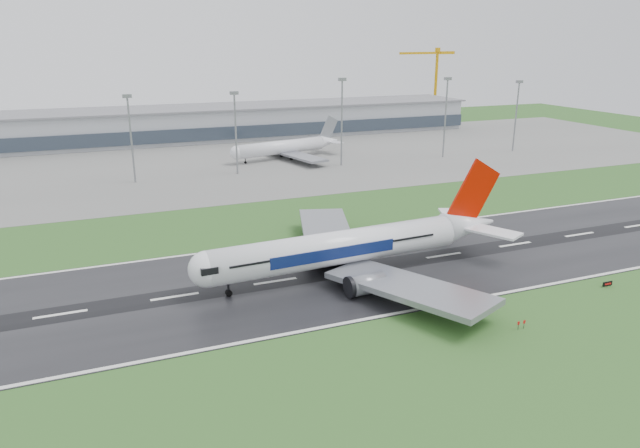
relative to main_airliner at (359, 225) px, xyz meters
name	(u,v)px	position (x,y,z in m)	size (l,w,h in m)	color
ground	(444,256)	(22.45, 1.86, -10.50)	(520.00, 520.00, 0.00)	#27531E
runway	(444,255)	(22.45, 1.86, -10.45)	(400.00, 45.00, 0.10)	black
apron	(277,157)	(22.45, 126.86, -10.46)	(400.00, 130.00, 0.08)	slate
terminal	(241,122)	(22.45, 186.86, -3.00)	(240.00, 36.00, 15.00)	#95989F
main_airliner	(359,225)	(0.00, 0.00, 0.00)	(70.47, 67.12, 20.81)	white
parked_airliner	(285,140)	(25.04, 123.29, -2.69)	(52.79, 49.15, 15.47)	silver
tower_crane	(436,85)	(146.55, 201.86, 10.99)	(43.44, 2.37, 42.99)	#D18E09
runway_sign	(607,284)	(42.91, -24.83, -9.98)	(2.30, 0.26, 1.04)	black
floodmast_1	(131,141)	(-36.45, 101.86, 3.81)	(0.64, 0.64, 28.62)	gray
floodmast_2	(236,135)	(-0.49, 101.86, 3.75)	(0.64, 0.64, 28.50)	gray
floodmast_3	(342,124)	(41.01, 101.86, 5.61)	(0.64, 0.64, 32.23)	gray
floodmast_4	(445,119)	(87.67, 101.86, 5.22)	(0.64, 0.64, 31.45)	gray
floodmast_5	(516,118)	(123.82, 101.86, 4.19)	(0.64, 0.64, 29.38)	gray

